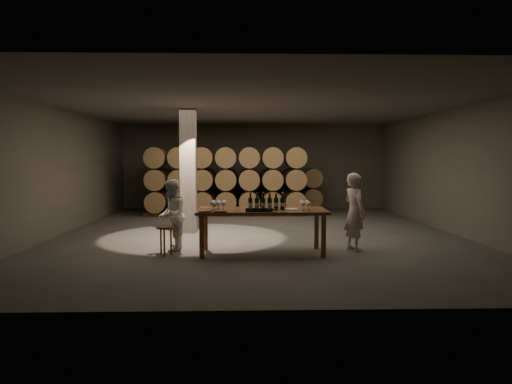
{
  "coord_description": "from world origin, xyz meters",
  "views": [
    {
      "loc": [
        -0.37,
        -11.65,
        1.92
      ],
      "look_at": [
        -0.06,
        -0.42,
        1.1
      ],
      "focal_mm": 32.0,
      "sensor_mm": 36.0,
      "label": 1
    }
  ],
  "objects_px": {
    "tasting_table": "(262,214)",
    "person_woman": "(171,215)",
    "stool": "(165,232)",
    "notebook_near": "(220,211)",
    "person_man": "(354,212)",
    "bottle_cluster": "(266,203)",
    "plate": "(291,209)"
  },
  "relations": [
    {
      "from": "tasting_table",
      "to": "plate",
      "type": "distance_m",
      "value": 0.6
    },
    {
      "from": "notebook_near",
      "to": "person_woman",
      "type": "xyz_separation_m",
      "value": [
        -1.05,
        0.77,
        -0.17
      ]
    },
    {
      "from": "tasting_table",
      "to": "person_woman",
      "type": "xyz_separation_m",
      "value": [
        -1.88,
        0.32,
        -0.05
      ]
    },
    {
      "from": "tasting_table",
      "to": "person_man",
      "type": "height_order",
      "value": "person_man"
    },
    {
      "from": "bottle_cluster",
      "to": "person_man",
      "type": "relative_size",
      "value": 0.45
    },
    {
      "from": "bottle_cluster",
      "to": "person_man",
      "type": "distance_m",
      "value": 1.89
    },
    {
      "from": "person_man",
      "to": "bottle_cluster",
      "type": "bearing_deg",
      "value": 76.04
    },
    {
      "from": "plate",
      "to": "person_man",
      "type": "relative_size",
      "value": 0.17
    },
    {
      "from": "notebook_near",
      "to": "person_man",
      "type": "height_order",
      "value": "person_man"
    },
    {
      "from": "plate",
      "to": "stool",
      "type": "bearing_deg",
      "value": -178.46
    },
    {
      "from": "bottle_cluster",
      "to": "notebook_near",
      "type": "relative_size",
      "value": 3.3
    },
    {
      "from": "person_man",
      "to": "notebook_near",
      "type": "bearing_deg",
      "value": 82.25
    },
    {
      "from": "stool",
      "to": "person_man",
      "type": "height_order",
      "value": "person_man"
    },
    {
      "from": "bottle_cluster",
      "to": "person_man",
      "type": "bearing_deg",
      "value": 8.31
    },
    {
      "from": "notebook_near",
      "to": "tasting_table",
      "type": "bearing_deg",
      "value": 22.42
    },
    {
      "from": "notebook_near",
      "to": "stool",
      "type": "bearing_deg",
      "value": 157.72
    },
    {
      "from": "tasting_table",
      "to": "person_man",
      "type": "distance_m",
      "value": 1.97
    },
    {
      "from": "stool",
      "to": "person_man",
      "type": "bearing_deg",
      "value": 5.87
    },
    {
      "from": "plate",
      "to": "person_woman",
      "type": "bearing_deg",
      "value": 171.16
    },
    {
      "from": "bottle_cluster",
      "to": "person_man",
      "type": "xyz_separation_m",
      "value": [
        1.86,
        0.27,
        -0.21
      ]
    },
    {
      "from": "tasting_table",
      "to": "notebook_near",
      "type": "bearing_deg",
      "value": -151.53
    },
    {
      "from": "notebook_near",
      "to": "stool",
      "type": "relative_size",
      "value": 0.39
    },
    {
      "from": "notebook_near",
      "to": "person_woman",
      "type": "height_order",
      "value": "person_woman"
    },
    {
      "from": "person_woman",
      "to": "notebook_near",
      "type": "bearing_deg",
      "value": 51.83
    },
    {
      "from": "plate",
      "to": "tasting_table",
      "type": "bearing_deg",
      "value": 174.04
    },
    {
      "from": "stool",
      "to": "person_man",
      "type": "relative_size",
      "value": 0.36
    },
    {
      "from": "tasting_table",
      "to": "notebook_near",
      "type": "xyz_separation_m",
      "value": [
        -0.83,
        -0.45,
        0.12
      ]
    },
    {
      "from": "notebook_near",
      "to": "stool",
      "type": "height_order",
      "value": "notebook_near"
    },
    {
      "from": "tasting_table",
      "to": "bottle_cluster",
      "type": "distance_m",
      "value": 0.24
    },
    {
      "from": "stool",
      "to": "person_woman",
      "type": "bearing_deg",
      "value": 83.41
    },
    {
      "from": "tasting_table",
      "to": "person_woman",
      "type": "height_order",
      "value": "person_woman"
    },
    {
      "from": "tasting_table",
      "to": "person_woman",
      "type": "bearing_deg",
      "value": 170.27
    }
  ]
}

